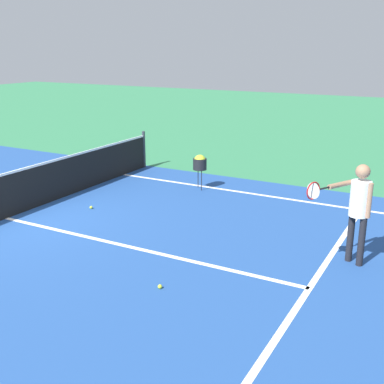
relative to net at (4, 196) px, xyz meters
name	(u,v)px	position (x,y,z in m)	size (l,w,h in m)	color
ground_plane	(7,218)	(0.00, 0.00, -0.49)	(60.00, 60.00, 0.00)	#337F51
court_surface_inbounds	(7,218)	(0.00, 0.00, -0.49)	(10.62, 24.40, 0.00)	#234C93
line_sideline_right	(340,207)	(4.11, -5.95, -0.49)	(0.10, 11.89, 0.01)	white
line_service_near	(309,288)	(0.00, -6.40, -0.49)	(8.22, 0.10, 0.01)	white
line_center_service	(132,247)	(0.00, -3.20, -0.49)	(0.10, 6.40, 0.01)	white
net	(4,196)	(0.00, 0.00, 0.00)	(10.34, 0.09, 1.07)	#33383D
player_near	(358,203)	(1.21, -6.78, 0.55)	(1.02, 0.87, 1.68)	black
ball_hopper	(200,163)	(3.88, -2.52, 0.18)	(0.34, 0.34, 0.87)	black
tennis_ball_near_net	(91,207)	(1.33, -1.14, -0.46)	(0.07, 0.07, 0.07)	#CCE033
tennis_ball_mid_court	(160,287)	(-1.06, -4.45, -0.46)	(0.07, 0.07, 0.07)	#CCE033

